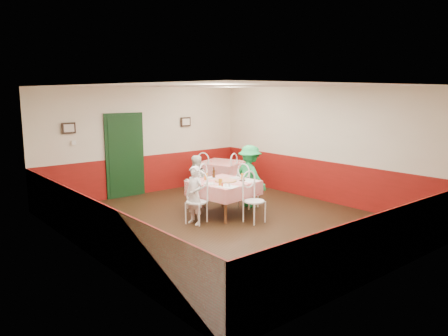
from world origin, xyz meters
TOP-DOWN VIEW (x-y plane):
  - floor at (0.00, 0.00)m, footprint 7.00×7.00m
  - ceiling at (0.00, 0.00)m, footprint 7.00×7.00m
  - back_wall at (0.00, 3.50)m, footprint 6.00×0.10m
  - front_wall at (0.00, -3.50)m, footprint 6.00×0.10m
  - left_wall at (-3.00, 0.00)m, footprint 0.10×7.00m
  - right_wall at (3.00, 0.00)m, footprint 0.10×7.00m
  - wainscot_back at (0.00, 3.48)m, footprint 6.00×0.03m
  - wainscot_front at (0.00, -3.48)m, footprint 6.00×0.03m
  - wainscot_left at (-2.98, 0.00)m, footprint 0.03×7.00m
  - wainscot_right at (2.98, 0.00)m, footprint 0.03×7.00m
  - door at (-0.60, 3.45)m, footprint 0.96×0.06m
  - picture_left at (-2.00, 3.45)m, footprint 0.32×0.03m
  - picture_right at (1.30, 3.45)m, footprint 0.32×0.03m
  - thermostat at (-1.90, 3.45)m, footprint 0.10×0.03m
  - main_table at (0.27, 0.51)m, footprint 1.38×1.38m
  - second_table at (1.89, 2.58)m, footprint 1.44×1.44m
  - chair_left at (-0.57, 0.39)m, footprint 0.55×0.55m
  - chair_right at (1.11, 0.63)m, footprint 0.46×0.46m
  - chair_far at (0.15, 1.35)m, footprint 0.55×0.55m
  - chair_near at (0.39, -0.33)m, footprint 0.43×0.43m
  - chair_second_a at (1.14, 2.58)m, footprint 0.54×0.54m
  - chair_second_b at (1.89, 1.83)m, footprint 0.54×0.54m
  - pizza at (0.28, 0.47)m, footprint 0.52×0.52m
  - plate_left at (-0.17, 0.47)m, footprint 0.28×0.28m
  - plate_right at (0.65, 0.58)m, footprint 0.28×0.28m
  - plate_far at (0.23, 0.95)m, footprint 0.28×0.28m
  - glass_a at (-0.08, 0.21)m, footprint 0.09×0.09m
  - glass_b at (0.70, 0.38)m, footprint 0.08×0.08m
  - glass_c at (0.04, 0.87)m, footprint 0.09×0.09m
  - beer_bottle at (0.30, 0.91)m, footprint 0.07×0.07m
  - shaker_a at (-0.07, 0.05)m, footprint 0.04×0.04m
  - shaker_b at (-0.03, -0.01)m, footprint 0.04×0.04m
  - shaker_c at (-0.12, 0.10)m, footprint 0.04×0.04m
  - menu_left at (-0.03, 0.04)m, footprint 0.40×0.47m
  - menu_right at (0.72, 0.21)m, footprint 0.33×0.42m
  - wallet at (0.59, 0.27)m, footprint 0.12×0.10m
  - diner_left at (-0.62, 0.38)m, footprint 0.35×0.48m
  - diner_far at (0.14, 1.40)m, footprint 0.60×0.47m
  - diner_right at (1.16, 0.64)m, footprint 0.57×0.96m

SIDE VIEW (x-z plane):
  - floor at x=0.00m, z-range 0.00..0.00m
  - main_table at x=0.27m, z-range -0.01..0.76m
  - second_table at x=1.89m, z-range -0.01..0.76m
  - chair_left at x=-0.57m, z-range 0.00..0.90m
  - chair_right at x=1.11m, z-range 0.00..0.90m
  - chair_far at x=0.15m, z-range 0.00..0.90m
  - chair_near at x=0.39m, z-range 0.00..0.90m
  - chair_second_a at x=1.14m, z-range 0.00..0.90m
  - chair_second_b at x=1.89m, z-range 0.00..0.90m
  - wainscot_back at x=0.00m, z-range 0.00..1.00m
  - wainscot_front at x=0.00m, z-range 0.00..1.00m
  - wainscot_left at x=-2.98m, z-range 0.00..1.00m
  - wainscot_right at x=2.98m, z-range 0.00..1.00m
  - diner_left at x=-0.62m, z-range 0.00..1.21m
  - diner_far at x=0.14m, z-range 0.00..1.24m
  - diner_right at x=1.16m, z-range 0.00..1.46m
  - menu_left at x=-0.03m, z-range 0.76..0.76m
  - menu_right at x=0.72m, z-range 0.76..0.76m
  - plate_left at x=-0.17m, z-range 0.76..0.77m
  - plate_right at x=0.65m, z-range 0.76..0.77m
  - plate_far at x=0.23m, z-range 0.76..0.77m
  - wallet at x=0.59m, z-range 0.76..0.78m
  - pizza at x=0.28m, z-range 0.76..0.79m
  - shaker_a at x=-0.07m, z-range 0.76..0.85m
  - shaker_b at x=-0.03m, z-range 0.76..0.85m
  - shaker_c at x=-0.12m, z-range 0.76..0.85m
  - glass_b at x=0.70m, z-range 0.76..0.90m
  - glass_a at x=-0.08m, z-range 0.76..0.90m
  - glass_c at x=0.04m, z-range 0.76..0.91m
  - beer_bottle at x=0.30m, z-range 0.76..0.99m
  - door at x=-0.60m, z-range 0.00..2.10m
  - back_wall at x=0.00m, z-range 0.00..2.80m
  - front_wall at x=0.00m, z-range 0.00..2.80m
  - left_wall at x=-3.00m, z-range 0.00..2.80m
  - right_wall at x=3.00m, z-range 0.00..2.80m
  - thermostat at x=-1.90m, z-range 1.45..1.55m
  - picture_left at x=-2.00m, z-range 1.72..1.98m
  - picture_right at x=1.30m, z-range 1.72..1.98m
  - ceiling at x=0.00m, z-range 2.80..2.80m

